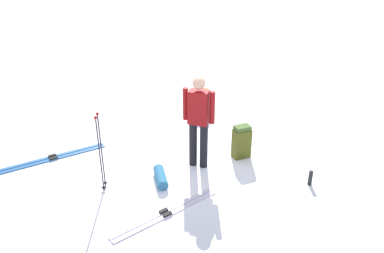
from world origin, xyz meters
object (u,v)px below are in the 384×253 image
(ski_pair_far, at_px, (166,214))
(ski_pair_near, at_px, (53,158))
(thermos_bottle, at_px, (310,178))
(skier_standing, at_px, (199,118))
(backpack_large_dark, at_px, (242,142))
(ski_poles_planted_near, at_px, (100,149))
(sleeping_mat_rolled, at_px, (161,177))
(backpack_bright, at_px, (202,102))

(ski_pair_far, bearing_deg, ski_pair_near, -109.19)
(thermos_bottle, bearing_deg, skier_standing, -90.80)
(ski_pair_near, bearing_deg, backpack_large_dark, 108.32)
(ski_poles_planted_near, height_order, thermos_bottle, ski_poles_planted_near)
(skier_standing, relative_size, sleeping_mat_rolled, 3.09)
(ski_pair_near, xyz_separation_m, ski_poles_planted_near, (0.56, 1.37, 0.74))
(ski_pair_far, bearing_deg, skier_standing, 176.94)
(sleeping_mat_rolled, distance_m, thermos_bottle, 2.51)
(backpack_bright, relative_size, sleeping_mat_rolled, 1.01)
(skier_standing, relative_size, backpack_bright, 3.05)
(backpack_bright, bearing_deg, ski_pair_near, -37.08)
(backpack_large_dark, relative_size, backpack_bright, 1.16)
(backpack_bright, height_order, ski_poles_planted_near, ski_poles_planted_near)
(backpack_bright, distance_m, ski_poles_planted_near, 3.45)
(sleeping_mat_rolled, bearing_deg, backpack_bright, -178.11)
(ski_pair_near, relative_size, backpack_large_dark, 2.44)
(skier_standing, distance_m, thermos_bottle, 2.13)
(ski_pair_near, distance_m, thermos_bottle, 4.65)
(backpack_large_dark, xyz_separation_m, ski_poles_planted_near, (1.67, -1.96, 0.44))
(thermos_bottle, bearing_deg, backpack_large_dark, -113.10)
(ski_pair_far, bearing_deg, thermos_bottle, 125.42)
(ski_poles_planted_near, height_order, sleeping_mat_rolled, ski_poles_planted_near)
(thermos_bottle, bearing_deg, backpack_bright, -131.39)
(ski_pair_near, distance_m, sleeping_mat_rolled, 2.20)
(skier_standing, xyz_separation_m, ski_poles_planted_near, (1.15, -1.28, -0.20))
(thermos_bottle, bearing_deg, sleeping_mat_rolled, -74.72)
(backpack_bright, xyz_separation_m, ski_poles_planted_near, (3.34, -0.73, 0.48))
(backpack_large_dark, distance_m, backpack_bright, 2.08)
(ski_poles_planted_near, bearing_deg, ski_pair_far, 74.48)
(sleeping_mat_rolled, height_order, thermos_bottle, thermos_bottle)
(skier_standing, relative_size, backpack_large_dark, 2.64)
(ski_pair_far, bearing_deg, backpack_bright, -172.60)
(skier_standing, height_order, backpack_large_dark, skier_standing)
(backpack_bright, bearing_deg, backpack_large_dark, 36.45)
(skier_standing, height_order, ski_pair_far, skier_standing)
(ski_pair_near, relative_size, backpack_bright, 2.81)
(backpack_bright, xyz_separation_m, thermos_bottle, (2.22, 2.52, -0.14))
(ski_pair_far, xyz_separation_m, ski_poles_planted_near, (-0.33, -1.20, 0.74))
(ski_pair_near, distance_m, ski_poles_planted_near, 1.66)
(ski_pair_far, relative_size, backpack_large_dark, 2.56)
(ski_poles_planted_near, bearing_deg, thermos_bottle, 109.01)
(ski_pair_far, distance_m, sleeping_mat_rolled, 0.88)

